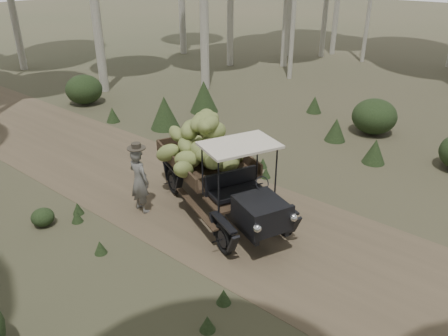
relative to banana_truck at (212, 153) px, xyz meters
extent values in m
plane|color=#473D2B|center=(2.75, -0.26, -1.35)|extent=(120.00, 120.00, 0.00)
cube|color=brown|center=(2.75, -0.26, -1.35)|extent=(70.00, 4.00, 0.01)
cube|color=black|center=(2.04, -0.84, -0.44)|extent=(1.19, 1.16, 0.50)
cube|color=black|center=(2.50, -1.04, -0.44)|extent=(0.44, 0.88, 0.57)
cube|color=black|center=(0.85, -0.33, -0.34)|extent=(0.57, 1.21, 0.50)
cube|color=#38281C|center=(-0.33, 0.17, -0.44)|extent=(3.01, 2.53, 0.07)
cube|color=#38281C|center=(0.00, 0.93, -0.27)|extent=(2.38, 1.06, 0.29)
cube|color=#38281C|center=(-0.65, -0.59, -0.27)|extent=(2.38, 1.06, 0.29)
cube|color=#38281C|center=(-1.51, 0.67, -0.27)|extent=(0.70, 1.54, 0.29)
cube|color=beige|center=(1.22, -0.49, 0.68)|extent=(1.58, 1.85, 0.06)
cube|color=black|center=(0.70, 0.11, -0.78)|extent=(3.91, 1.74, 0.17)
cube|color=black|center=(0.42, -0.53, -0.78)|extent=(3.91, 1.74, 0.17)
torus|color=black|center=(2.15, -0.09, -1.00)|extent=(0.69, 0.39, 0.70)
torus|color=black|center=(1.58, -1.44, -1.00)|extent=(0.69, 0.39, 0.70)
torus|color=black|center=(-0.46, 1.03, -1.00)|extent=(0.69, 0.39, 0.70)
torus|color=black|center=(-1.03, -0.32, -1.00)|extent=(0.69, 0.39, 0.70)
sphere|color=beige|center=(2.73, -0.68, -0.39)|extent=(0.17, 0.17, 0.17)
sphere|color=beige|center=(2.40, -1.44, -0.39)|extent=(0.17, 0.17, 0.17)
ellipsoid|color=olive|center=(-0.38, -0.44, -0.14)|extent=(0.82, 0.70, 0.51)
ellipsoid|color=olive|center=(-0.17, -0.19, 0.07)|extent=(0.69, 0.45, 0.53)
ellipsoid|color=olive|center=(-0.72, 0.46, 0.37)|extent=(0.70, 0.80, 0.60)
ellipsoid|color=olive|center=(-0.36, 0.20, 0.64)|extent=(0.82, 0.51, 0.59)
ellipsoid|color=olive|center=(-0.47, 0.22, -0.17)|extent=(0.43, 0.70, 0.51)
ellipsoid|color=olive|center=(0.30, 0.42, 0.07)|extent=(0.88, 0.60, 0.55)
ellipsoid|color=olive|center=(-0.73, 0.03, 0.37)|extent=(0.76, 0.83, 0.49)
ellipsoid|color=olive|center=(-0.19, 0.19, 0.63)|extent=(0.70, 0.90, 0.49)
ellipsoid|color=olive|center=(-0.01, -0.04, -0.21)|extent=(0.77, 0.68, 0.51)
ellipsoid|color=olive|center=(0.23, -0.43, 0.15)|extent=(0.73, 0.38, 0.54)
ellipsoid|color=olive|center=(-0.33, 0.27, 0.41)|extent=(0.69, 0.86, 0.48)
ellipsoid|color=olive|center=(-0.38, 0.21, 0.57)|extent=(0.87, 0.92, 0.61)
ellipsoid|color=olive|center=(0.37, 0.20, -0.25)|extent=(0.55, 0.72, 0.49)
ellipsoid|color=olive|center=(0.37, -0.34, 0.05)|extent=(0.86, 0.90, 0.52)
ellipsoid|color=olive|center=(-0.17, 0.32, 0.41)|extent=(0.49, 0.73, 0.55)
ellipsoid|color=olive|center=(-0.35, 0.28, 0.66)|extent=(0.44, 0.71, 0.45)
ellipsoid|color=olive|center=(-1.27, 0.69, -0.24)|extent=(0.86, 0.53, 0.65)
ellipsoid|color=olive|center=(-1.24, 0.06, 0.15)|extent=(0.71, 0.53, 0.48)
ellipsoid|color=olive|center=(-0.85, 0.25, 0.37)|extent=(0.72, 0.47, 0.56)
ellipsoid|color=olive|center=(-0.38, 0.28, 0.64)|extent=(0.94, 0.91, 0.70)
ellipsoid|color=olive|center=(-0.64, 0.51, -0.23)|extent=(0.60, 0.78, 0.59)
ellipsoid|color=olive|center=(-0.09, -0.02, 0.15)|extent=(0.78, 0.68, 0.41)
ellipsoid|color=olive|center=(-0.31, 0.50, 0.36)|extent=(0.63, 0.71, 0.44)
ellipsoid|color=olive|center=(-0.21, -0.01, 0.61)|extent=(0.77, 0.70, 0.48)
ellipsoid|color=olive|center=(0.09, 0.69, -0.23)|extent=(0.94, 0.86, 0.61)
ellipsoid|color=olive|center=(-0.65, -0.22, 0.08)|extent=(0.73, 0.66, 0.38)
ellipsoid|color=olive|center=(-0.74, 0.34, 0.33)|extent=(0.80, 0.54, 0.40)
ellipsoid|color=olive|center=(-0.48, 0.18, 0.61)|extent=(0.53, 0.85, 0.57)
ellipsoid|color=olive|center=(-1.00, -0.49, -0.12)|extent=(0.88, 0.62, 0.69)
ellipsoid|color=olive|center=(-0.08, -0.88, -0.14)|extent=(0.53, 0.81, 0.64)
imported|color=#5B5953|center=(-1.04, -1.41, -0.54)|extent=(0.62, 0.42, 1.63)
cylinder|color=#302B22|center=(-1.04, -1.41, 0.30)|extent=(0.46, 0.46, 0.02)
cylinder|color=#302B22|center=(-1.04, -1.41, 0.35)|extent=(0.23, 0.23, 0.13)
cone|color=#233319|center=(-4.75, 2.88, -0.77)|extent=(1.06, 1.06, 1.17)
cone|color=#233319|center=(0.49, 5.69, -0.96)|extent=(0.70, 0.70, 0.78)
cone|color=#233319|center=(-1.50, 7.84, -1.02)|extent=(0.60, 0.60, 0.66)
ellipsoid|color=#233319|center=(-2.28, -3.28, -1.14)|extent=(0.52, 0.52, 0.41)
cone|color=#233319|center=(-6.74, 2.08, -1.08)|extent=(0.50, 0.50, 0.55)
ellipsoid|color=#233319|center=(-9.43, 2.73, -0.74)|extent=(1.49, 1.49, 1.20)
cone|color=#233319|center=(-4.92, 5.15, -0.73)|extent=(1.11, 1.11, 1.24)
ellipsoid|color=#233319|center=(1.19, 7.13, -0.73)|extent=(1.51, 1.51, 1.21)
cone|color=#233319|center=(2.20, 4.82, -0.98)|extent=(0.68, 0.68, 0.75)
cone|color=#233319|center=(2.51, -2.56, -1.20)|extent=(0.27, 0.27, 0.30)
cone|color=#233319|center=(-1.76, 2.23, -1.20)|extent=(0.27, 0.27, 0.30)
cone|color=#233319|center=(-2.09, -2.49, -1.20)|extent=(0.27, 0.27, 0.30)
cone|color=#233319|center=(0.28, 1.96, -1.20)|extent=(0.27, 0.27, 0.30)
cone|color=#233319|center=(-0.16, 2.43, -1.20)|extent=(0.27, 0.27, 0.30)
cone|color=#233319|center=(-1.80, -2.71, -1.20)|extent=(0.27, 0.27, 0.30)
cone|color=#233319|center=(2.71, -3.22, -1.20)|extent=(0.27, 0.27, 0.30)
cone|color=#233319|center=(-0.39, -3.09, -1.20)|extent=(0.27, 0.27, 0.30)
camera|label=1|loc=(6.32, -7.14, 4.22)|focal=35.00mm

